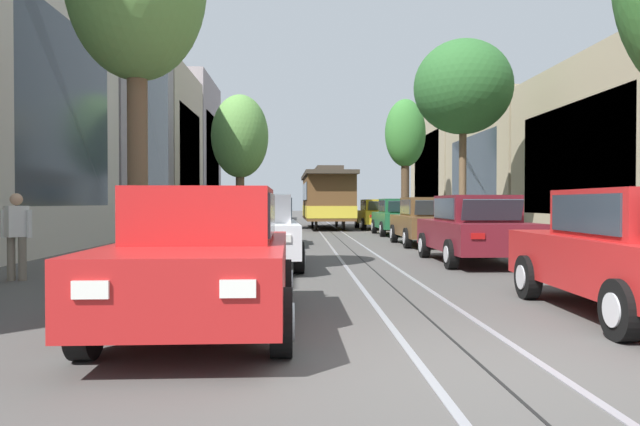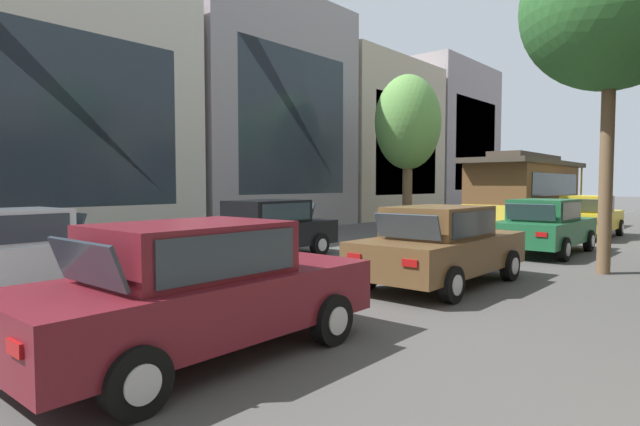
# 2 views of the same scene
# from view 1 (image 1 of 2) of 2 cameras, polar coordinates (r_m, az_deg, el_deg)

# --- Properties ---
(ground_plane) EXTENTS (160.00, 160.00, 0.00)m
(ground_plane) POSITION_cam_1_polar(r_m,az_deg,el_deg) (24.12, 1.64, -2.36)
(ground_plane) COLOR #4C4947
(trolley_track_rails) EXTENTS (1.14, 55.75, 0.01)m
(trolley_track_rails) POSITION_cam_1_polar(r_m,az_deg,el_deg) (26.88, 1.25, -2.00)
(trolley_track_rails) COLOR gray
(trolley_track_rails) RESTS_ON ground
(building_facade_left) EXTENTS (5.96, 47.45, 10.89)m
(building_facade_left) POSITION_cam_1_polar(r_m,az_deg,el_deg) (28.66, -21.08, 8.34)
(building_facade_left) COLOR tan
(building_facade_left) RESTS_ON ground
(building_facade_right) EXTENTS (5.76, 47.45, 9.97)m
(building_facade_right) POSITION_cam_1_polar(r_m,az_deg,el_deg) (28.63, 23.30, 6.32)
(building_facade_right) COLOR tan
(building_facade_right) RESTS_ON ground
(parked_car_red_near_left) EXTENTS (2.04, 4.38, 1.58)m
(parked_car_red_near_left) POSITION_cam_1_polar(r_m,az_deg,el_deg) (6.88, -10.94, -4.13)
(parked_car_red_near_left) COLOR red
(parked_car_red_near_left) RESTS_ON ground
(parked_car_white_second_left) EXTENTS (2.13, 4.42, 1.58)m
(parked_car_white_second_left) POSITION_cam_1_polar(r_m,az_deg,el_deg) (13.17, -6.14, -1.67)
(parked_car_white_second_left) COLOR silver
(parked_car_white_second_left) RESTS_ON ground
(parked_car_black_mid_left) EXTENTS (2.02, 4.37, 1.58)m
(parked_car_black_mid_left) POSITION_cam_1_polar(r_m,az_deg,el_deg) (19.79, -5.43, -0.78)
(parked_car_black_mid_left) COLOR black
(parked_car_black_mid_left) RESTS_ON ground
(parked_car_red_near_right) EXTENTS (2.09, 4.40, 1.58)m
(parked_car_red_near_right) POSITION_cam_1_polar(r_m,az_deg,el_deg) (8.32, 28.29, -3.34)
(parked_car_red_near_right) COLOR red
(parked_car_red_near_right) RESTS_ON ground
(parked_car_maroon_second_right) EXTENTS (2.00, 4.36, 1.58)m
(parked_car_maroon_second_right) POSITION_cam_1_polar(r_m,az_deg,el_deg) (14.35, 14.57, -1.48)
(parked_car_maroon_second_right) COLOR maroon
(parked_car_maroon_second_right) RESTS_ON ground
(parked_car_brown_mid_right) EXTENTS (2.02, 4.37, 1.58)m
(parked_car_brown_mid_right) POSITION_cam_1_polar(r_m,az_deg,el_deg) (19.93, 10.22, -0.78)
(parked_car_brown_mid_right) COLOR brown
(parked_car_brown_mid_right) RESTS_ON ground
(parked_car_green_fourth_right) EXTENTS (2.01, 4.36, 1.58)m
(parked_car_green_fourth_right) POSITION_cam_1_polar(r_m,az_deg,el_deg) (26.06, 7.54, -0.36)
(parked_car_green_fourth_right) COLOR #1E6038
(parked_car_green_fourth_right) RESTS_ON ground
(parked_car_yellow_fifth_right) EXTENTS (2.09, 4.40, 1.58)m
(parked_car_yellow_fifth_right) POSITION_cam_1_polar(r_m,az_deg,el_deg) (31.74, 5.46, -0.11)
(parked_car_yellow_fifth_right) COLOR gold
(parked_car_yellow_fifth_right) RESTS_ON ground
(street_tree_kerb_left_second) EXTENTS (2.88, 3.12, 6.88)m
(street_tree_kerb_left_second) POSITION_cam_1_polar(r_m,az_deg,el_deg) (30.59, -7.69, 7.21)
(street_tree_kerb_left_second) COLOR brown
(street_tree_kerb_left_second) RESTS_ON ground
(street_tree_kerb_right_second) EXTENTS (3.83, 3.86, 7.77)m
(street_tree_kerb_right_second) POSITION_cam_1_polar(r_m,az_deg,el_deg) (24.34, 13.56, 11.61)
(street_tree_kerb_right_second) COLOR brown
(street_tree_kerb_right_second) RESTS_ON ground
(street_tree_kerb_right_mid) EXTENTS (2.43, 2.09, 7.60)m
(street_tree_kerb_right_mid) POSITION_cam_1_polar(r_m,az_deg,el_deg) (36.14, 8.18, 7.35)
(street_tree_kerb_right_mid) COLOR #4C3826
(street_tree_kerb_right_mid) RESTS_ON ground
(cable_car_trolley) EXTENTS (2.74, 9.16, 3.28)m
(cable_car_trolley) POSITION_cam_1_polar(r_m,az_deg,el_deg) (32.44, 0.66, 1.44)
(cable_car_trolley) COLOR brown
(cable_car_trolley) RESTS_ON ground
(motorcycle_with_rider) EXTENTS (0.58, 1.99, 1.37)m
(motorcycle_with_rider) POSITION_cam_1_polar(r_m,az_deg,el_deg) (7.76, -6.53, -4.65)
(motorcycle_with_rider) COLOR black
(motorcycle_with_rider) RESTS_ON ground
(pedestrian_on_left_pavement) EXTENTS (0.55, 0.41, 1.58)m
(pedestrian_on_left_pavement) POSITION_cam_1_polar(r_m,az_deg,el_deg) (12.06, -27.10, -1.58)
(pedestrian_on_left_pavement) COLOR slate
(pedestrian_on_left_pavement) RESTS_ON ground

